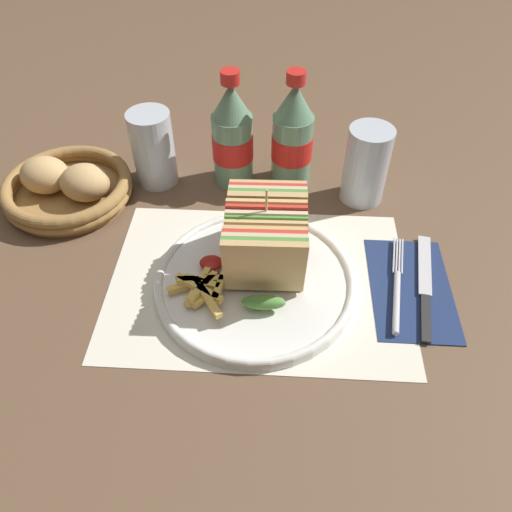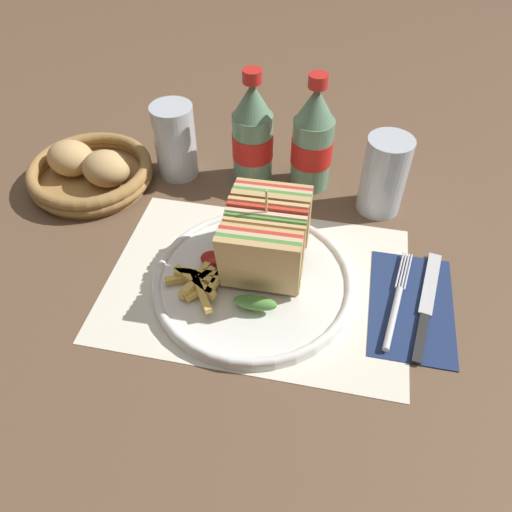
{
  "view_description": "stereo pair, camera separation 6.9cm",
  "coord_description": "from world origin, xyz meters",
  "px_view_note": "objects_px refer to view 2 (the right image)",
  "views": [
    {
      "loc": [
        0.05,
        -0.47,
        0.54
      ],
      "look_at": [
        0.02,
        0.01,
        0.04
      ],
      "focal_mm": 35.0,
      "sensor_mm": 36.0,
      "label": 1
    },
    {
      "loc": [
        0.12,
        -0.46,
        0.54
      ],
      "look_at": [
        0.02,
        0.01,
        0.04
      ],
      "focal_mm": 35.0,
      "sensor_mm": 36.0,
      "label": 2
    }
  ],
  "objects_px": {
    "glass_far": "(176,146)",
    "fork": "(395,307)",
    "club_sandwich": "(266,241)",
    "coke_bottle_near": "(253,136)",
    "coke_bottle_far": "(313,141)",
    "knife": "(426,305)",
    "glass_near": "(384,175)",
    "bread_basket": "(90,171)",
    "plate_main": "(253,281)"
  },
  "relations": [
    {
      "from": "glass_far",
      "to": "fork",
      "type": "bearing_deg",
      "value": -32.5
    },
    {
      "from": "club_sandwich",
      "to": "coke_bottle_near",
      "type": "bearing_deg",
      "value": 106.12
    },
    {
      "from": "coke_bottle_far",
      "to": "glass_far",
      "type": "bearing_deg",
      "value": -176.32
    },
    {
      "from": "coke_bottle_far",
      "to": "glass_far",
      "type": "xyz_separation_m",
      "value": [
        -0.23,
        -0.01,
        -0.03
      ]
    },
    {
      "from": "knife",
      "to": "coke_bottle_far",
      "type": "relative_size",
      "value": 1.0
    },
    {
      "from": "club_sandwich",
      "to": "glass_near",
      "type": "bearing_deg",
      "value": 50.69
    },
    {
      "from": "fork",
      "to": "glass_near",
      "type": "bearing_deg",
      "value": 107.27
    },
    {
      "from": "knife",
      "to": "fork",
      "type": "bearing_deg",
      "value": -151.37
    },
    {
      "from": "club_sandwich",
      "to": "glass_far",
      "type": "distance_m",
      "value": 0.29
    },
    {
      "from": "glass_near",
      "to": "bread_basket",
      "type": "relative_size",
      "value": 0.62
    },
    {
      "from": "fork",
      "to": "coke_bottle_near",
      "type": "distance_m",
      "value": 0.36
    },
    {
      "from": "club_sandwich",
      "to": "knife",
      "type": "relative_size",
      "value": 0.87
    },
    {
      "from": "glass_near",
      "to": "fork",
      "type": "bearing_deg",
      "value": -81.96
    },
    {
      "from": "coke_bottle_far",
      "to": "bread_basket",
      "type": "bearing_deg",
      "value": -168.41
    },
    {
      "from": "fork",
      "to": "knife",
      "type": "bearing_deg",
      "value": 28.63
    },
    {
      "from": "plate_main",
      "to": "bread_basket",
      "type": "relative_size",
      "value": 1.34
    },
    {
      "from": "knife",
      "to": "glass_far",
      "type": "distance_m",
      "value": 0.48
    },
    {
      "from": "club_sandwich",
      "to": "glass_near",
      "type": "distance_m",
      "value": 0.24
    },
    {
      "from": "fork",
      "to": "knife",
      "type": "xyz_separation_m",
      "value": [
        0.04,
        0.01,
        -0.0
      ]
    },
    {
      "from": "glass_near",
      "to": "plate_main",
      "type": "bearing_deg",
      "value": -128.52
    },
    {
      "from": "fork",
      "to": "coke_bottle_far",
      "type": "distance_m",
      "value": 0.31
    },
    {
      "from": "fork",
      "to": "bread_basket",
      "type": "height_order",
      "value": "bread_basket"
    },
    {
      "from": "coke_bottle_near",
      "to": "knife",
      "type": "bearing_deg",
      "value": -39.37
    },
    {
      "from": "plate_main",
      "to": "glass_near",
      "type": "xyz_separation_m",
      "value": [
        0.17,
        0.21,
        0.05
      ]
    },
    {
      "from": "coke_bottle_far",
      "to": "glass_near",
      "type": "xyz_separation_m",
      "value": [
        0.12,
        -0.04,
        -0.02
      ]
    },
    {
      "from": "club_sandwich",
      "to": "fork",
      "type": "distance_m",
      "value": 0.19
    },
    {
      "from": "coke_bottle_near",
      "to": "glass_near",
      "type": "height_order",
      "value": "coke_bottle_near"
    },
    {
      "from": "knife",
      "to": "coke_bottle_far",
      "type": "bearing_deg",
      "value": 137.48
    },
    {
      "from": "glass_near",
      "to": "glass_far",
      "type": "height_order",
      "value": "same"
    },
    {
      "from": "bread_basket",
      "to": "coke_bottle_near",
      "type": "bearing_deg",
      "value": 14.71
    },
    {
      "from": "plate_main",
      "to": "coke_bottle_near",
      "type": "xyz_separation_m",
      "value": [
        -0.05,
        0.25,
        0.07
      ]
    },
    {
      "from": "knife",
      "to": "bread_basket",
      "type": "relative_size",
      "value": 0.94
    },
    {
      "from": "plate_main",
      "to": "coke_bottle_near",
      "type": "bearing_deg",
      "value": 101.85
    },
    {
      "from": "club_sandwich",
      "to": "knife",
      "type": "height_order",
      "value": "club_sandwich"
    },
    {
      "from": "knife",
      "to": "glass_near",
      "type": "height_order",
      "value": "glass_near"
    },
    {
      "from": "knife",
      "to": "bread_basket",
      "type": "distance_m",
      "value": 0.58
    },
    {
      "from": "knife",
      "to": "club_sandwich",
      "type": "bearing_deg",
      "value": -174.28
    },
    {
      "from": "glass_far",
      "to": "coke_bottle_near",
      "type": "bearing_deg",
      "value": 4.34
    },
    {
      "from": "fork",
      "to": "knife",
      "type": "distance_m",
      "value": 0.04
    },
    {
      "from": "plate_main",
      "to": "fork",
      "type": "relative_size",
      "value": 1.58
    },
    {
      "from": "fork",
      "to": "coke_bottle_near",
      "type": "relative_size",
      "value": 0.9
    },
    {
      "from": "coke_bottle_far",
      "to": "knife",
      "type": "bearing_deg",
      "value": -51.75
    },
    {
      "from": "plate_main",
      "to": "knife",
      "type": "relative_size",
      "value": 1.42
    },
    {
      "from": "fork",
      "to": "knife",
      "type": "relative_size",
      "value": 0.9
    },
    {
      "from": "coke_bottle_far",
      "to": "club_sandwich",
      "type": "bearing_deg",
      "value": -98.42
    },
    {
      "from": "coke_bottle_near",
      "to": "bread_basket",
      "type": "height_order",
      "value": "coke_bottle_near"
    },
    {
      "from": "club_sandwich",
      "to": "coke_bottle_far",
      "type": "distance_m",
      "value": 0.23
    },
    {
      "from": "knife",
      "to": "glass_far",
      "type": "height_order",
      "value": "glass_far"
    },
    {
      "from": "club_sandwich",
      "to": "coke_bottle_far",
      "type": "height_order",
      "value": "coke_bottle_far"
    },
    {
      "from": "glass_far",
      "to": "coke_bottle_far",
      "type": "bearing_deg",
      "value": 3.68
    }
  ]
}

